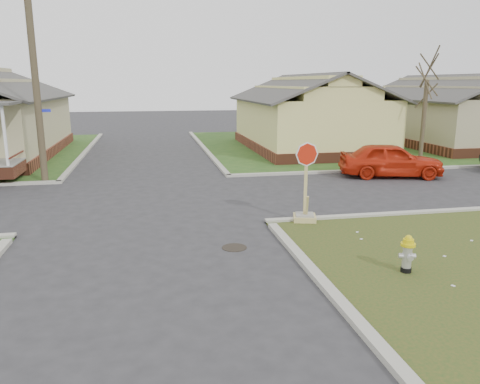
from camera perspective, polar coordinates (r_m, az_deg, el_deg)
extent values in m
plane|color=#2B2B2E|center=(12.33, -11.30, -6.57)|extent=(120.00, 120.00, 0.00)
cube|color=#244A1A|center=(37.02, 25.29, 5.59)|extent=(37.00, 19.00, 0.05)
cylinder|color=black|center=(12.03, -0.69, -6.78)|extent=(0.64, 0.64, 0.01)
cube|color=brown|center=(30.03, 8.18, 5.76)|extent=(7.20, 11.20, 0.60)
cube|color=#DFDC83|center=(29.87, 8.28, 8.81)|extent=(7.00, 11.00, 2.60)
cube|color=brown|center=(34.62, 24.10, 5.73)|extent=(7.20, 11.20, 0.60)
cube|color=tan|center=(34.48, 24.35, 8.36)|extent=(7.00, 11.00, 2.60)
cylinder|color=#423526|center=(20.99, -23.75, 13.17)|extent=(0.28, 0.28, 9.00)
cylinder|color=#423526|center=(25.91, 21.45, 7.94)|extent=(0.22, 0.22, 4.20)
cylinder|color=black|center=(11.05, 19.57, -8.89)|extent=(0.23, 0.23, 0.11)
cylinder|color=silver|center=(10.95, 19.69, -7.46)|extent=(0.20, 0.20, 0.49)
sphere|color=silver|center=(10.87, 19.79, -6.26)|extent=(0.20, 0.20, 0.20)
cylinder|color=#D7C30B|center=(10.86, 19.81, -6.04)|extent=(0.32, 0.32, 0.06)
cylinder|color=#D7C30B|center=(10.83, 19.84, -5.67)|extent=(0.23, 0.23, 0.11)
sphere|color=#D7C30B|center=(10.81, 19.86, -5.36)|extent=(0.16, 0.16, 0.16)
cube|color=tan|center=(14.28, 7.87, -3.14)|extent=(0.66, 0.66, 0.16)
cube|color=gray|center=(14.26, 7.89, -2.74)|extent=(0.53, 0.53, 0.04)
cube|color=tan|center=(14.01, 8.02, 1.37)|extent=(0.10, 0.05, 2.24)
cylinder|color=#B01C0B|center=(13.82, 8.19, 4.58)|extent=(0.60, 0.26, 0.64)
cylinder|color=white|center=(13.84, 8.17, 4.59)|extent=(0.68, 0.30, 0.73)
imported|color=red|center=(21.91, 17.90, 3.75)|extent=(4.76, 2.79, 1.52)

